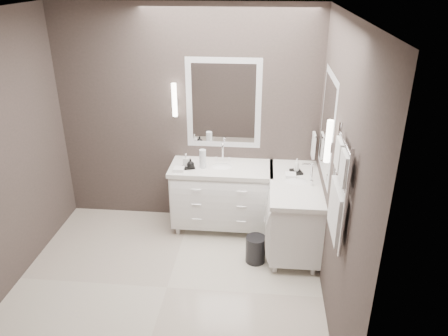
# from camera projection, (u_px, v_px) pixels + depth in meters

# --- Properties ---
(floor) EXTENTS (3.20, 3.00, 0.01)m
(floor) POSITION_uv_depth(u_px,v_px,m) (167.00, 288.00, 4.54)
(floor) COLOR beige
(floor) RESTS_ON ground
(ceiling) EXTENTS (3.20, 3.00, 0.01)m
(ceiling) POSITION_uv_depth(u_px,v_px,m) (148.00, 13.00, 3.41)
(ceiling) COLOR white
(ceiling) RESTS_ON wall_back
(wall_back) EXTENTS (3.20, 0.01, 2.70)m
(wall_back) POSITION_uv_depth(u_px,v_px,m) (187.00, 118.00, 5.34)
(wall_back) COLOR #423834
(wall_back) RESTS_ON floor
(wall_front) EXTENTS (3.20, 0.01, 2.70)m
(wall_front) POSITION_uv_depth(u_px,v_px,m) (101.00, 276.00, 2.61)
(wall_front) COLOR #423834
(wall_front) RESTS_ON floor
(wall_right) EXTENTS (0.01, 3.00, 2.70)m
(wall_right) POSITION_uv_depth(u_px,v_px,m) (338.00, 177.00, 3.84)
(wall_right) COLOR #423834
(wall_right) RESTS_ON floor
(vanity_back) EXTENTS (1.24, 0.59, 0.97)m
(vanity_back) POSITION_uv_depth(u_px,v_px,m) (222.00, 193.00, 5.41)
(vanity_back) COLOR white
(vanity_back) RESTS_ON floor
(vanity_right) EXTENTS (0.59, 1.24, 0.97)m
(vanity_right) POSITION_uv_depth(u_px,v_px,m) (294.00, 210.00, 5.04)
(vanity_right) COLOR white
(vanity_right) RESTS_ON floor
(mirror_back) EXTENTS (0.90, 0.02, 1.10)m
(mirror_back) POSITION_uv_depth(u_px,v_px,m) (224.00, 104.00, 5.20)
(mirror_back) COLOR white
(mirror_back) RESTS_ON wall_back
(mirror_right) EXTENTS (0.02, 0.90, 1.10)m
(mirror_right) POSITION_uv_depth(u_px,v_px,m) (327.00, 126.00, 4.48)
(mirror_right) COLOR white
(mirror_right) RESTS_ON wall_right
(sconce_back) EXTENTS (0.06, 0.06, 0.40)m
(sconce_back) POSITION_uv_depth(u_px,v_px,m) (174.00, 101.00, 5.17)
(sconce_back) COLOR white
(sconce_back) RESTS_ON wall_back
(sconce_right) EXTENTS (0.06, 0.06, 0.40)m
(sconce_right) POSITION_uv_depth(u_px,v_px,m) (328.00, 142.00, 3.94)
(sconce_right) COLOR white
(sconce_right) RESTS_ON wall_right
(towel_bar_corner) EXTENTS (0.03, 0.22, 0.30)m
(towel_bar_corner) POSITION_uv_depth(u_px,v_px,m) (314.00, 145.00, 5.17)
(towel_bar_corner) COLOR white
(towel_bar_corner) RESTS_ON wall_right
(towel_ladder) EXTENTS (0.06, 0.58, 0.90)m
(towel_ladder) POSITION_uv_depth(u_px,v_px,m) (339.00, 194.00, 3.46)
(towel_ladder) COLOR white
(towel_ladder) RESTS_ON wall_right
(waste_bin) EXTENTS (0.29, 0.29, 0.31)m
(waste_bin) POSITION_uv_depth(u_px,v_px,m) (256.00, 249.00, 4.89)
(waste_bin) COLOR black
(waste_bin) RESTS_ON floor
(amenity_tray_back) EXTENTS (0.17, 0.15, 0.02)m
(amenity_tray_back) POSITION_uv_depth(u_px,v_px,m) (189.00, 167.00, 5.21)
(amenity_tray_back) COLOR black
(amenity_tray_back) RESTS_ON vanity_back
(amenity_tray_right) EXTENTS (0.16, 0.18, 0.02)m
(amenity_tray_right) POSITION_uv_depth(u_px,v_px,m) (296.00, 172.00, 5.09)
(amenity_tray_right) COLOR black
(amenity_tray_right) RESTS_ON vanity_right
(water_bottle) EXTENTS (0.10, 0.10, 0.23)m
(water_bottle) POSITION_uv_depth(u_px,v_px,m) (203.00, 159.00, 5.18)
(water_bottle) COLOR silver
(water_bottle) RESTS_ON vanity_back
(soap_bottle_a) EXTENTS (0.08, 0.08, 0.15)m
(soap_bottle_a) POSITION_uv_depth(u_px,v_px,m) (186.00, 160.00, 5.19)
(soap_bottle_a) COLOR white
(soap_bottle_a) RESTS_ON amenity_tray_back
(soap_bottle_b) EXTENTS (0.11, 0.11, 0.11)m
(soap_bottle_b) POSITION_uv_depth(u_px,v_px,m) (190.00, 163.00, 5.15)
(soap_bottle_b) COLOR black
(soap_bottle_b) RESTS_ON amenity_tray_back
(soap_bottle_c) EXTENTS (0.07, 0.07, 0.15)m
(soap_bottle_c) POSITION_uv_depth(u_px,v_px,m) (297.00, 165.00, 5.05)
(soap_bottle_c) COLOR white
(soap_bottle_c) RESTS_ON amenity_tray_right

